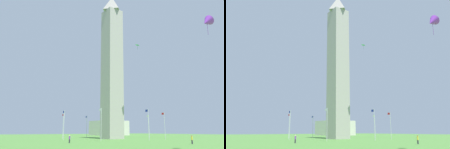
% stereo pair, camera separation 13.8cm
% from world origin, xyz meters
% --- Properties ---
extents(ground_plane, '(260.00, 260.00, 0.00)m').
position_xyz_m(ground_plane, '(0.00, 0.00, 0.00)').
color(ground_plane, '#477A33').
extents(obelisk_monument, '(5.91, 5.91, 53.75)m').
position_xyz_m(obelisk_monument, '(0.00, 0.00, 26.87)').
color(obelisk_monument, '#A8A399').
rests_on(obelisk_monument, ground).
extents(flagpole_n, '(1.12, 0.14, 8.65)m').
position_xyz_m(flagpole_n, '(17.59, 0.00, 4.72)').
color(flagpole_n, silver).
rests_on(flagpole_n, ground).
extents(flagpole_ne, '(1.12, 0.14, 8.65)m').
position_xyz_m(flagpole_ne, '(12.46, 12.40, 4.72)').
color(flagpole_ne, silver).
rests_on(flagpole_ne, ground).
extents(flagpole_e, '(1.12, 0.14, 8.65)m').
position_xyz_m(flagpole_e, '(0.06, 17.54, 4.72)').
color(flagpole_e, silver).
rests_on(flagpole_e, ground).
extents(flagpole_se, '(1.12, 0.14, 8.65)m').
position_xyz_m(flagpole_se, '(-12.34, 12.40, 4.72)').
color(flagpole_se, silver).
rests_on(flagpole_se, ground).
extents(flagpole_s, '(1.12, 0.14, 8.65)m').
position_xyz_m(flagpole_s, '(-17.48, 0.00, 4.72)').
color(flagpole_s, silver).
rests_on(flagpole_s, ground).
extents(flagpole_sw, '(1.12, 0.14, 8.65)m').
position_xyz_m(flagpole_sw, '(-12.34, -12.40, 4.72)').
color(flagpole_sw, silver).
rests_on(flagpole_sw, ground).
extents(flagpole_w, '(1.12, 0.14, 8.65)m').
position_xyz_m(flagpole_w, '(0.06, -17.54, 4.72)').
color(flagpole_w, silver).
rests_on(flagpole_w, ground).
extents(flagpole_nw, '(1.12, 0.14, 8.65)m').
position_xyz_m(flagpole_nw, '(12.46, -12.40, 4.72)').
color(flagpole_nw, silver).
rests_on(flagpole_nw, ground).
extents(person_purple_shirt, '(0.32, 0.32, 1.73)m').
position_xyz_m(person_purple_shirt, '(-16.24, 23.14, 0.86)').
color(person_purple_shirt, '#2D2D38').
rests_on(person_purple_shirt, ground).
extents(person_yellow_shirt, '(0.32, 0.32, 1.78)m').
position_xyz_m(person_yellow_shirt, '(-34.30, 4.35, 0.89)').
color(person_yellow_shirt, '#2D2D38').
rests_on(person_yellow_shirt, ground).
extents(kite_green_diamond, '(1.45, 1.47, 1.73)m').
position_xyz_m(kite_green_diamond, '(-12.22, -1.56, 30.01)').
color(kite_green_diamond, green).
extents(kite_purple_delta, '(1.81, 2.15, 2.94)m').
position_xyz_m(kite_purple_delta, '(-47.92, 17.75, 17.53)').
color(kite_purple_delta, purple).
extents(distant_building, '(19.72, 17.17, 8.71)m').
position_xyz_m(distant_building, '(54.12, -36.04, 4.36)').
color(distant_building, beige).
rests_on(distant_building, ground).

